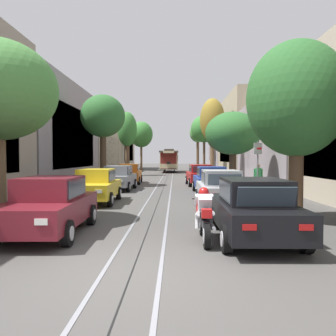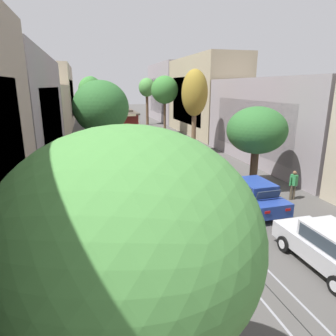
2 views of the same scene
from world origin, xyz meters
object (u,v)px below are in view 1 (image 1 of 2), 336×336
at_px(street_tree_kerb_right_second, 233,134).
at_px(motorcycle_with_rider, 204,216).
at_px(street_tree_kerb_right_far, 198,134).
at_px(parked_car_yellow_second_left, 96,186).
at_px(pedestrian_on_left_pavement, 258,176).
at_px(street_sign_post, 258,167).
at_px(parked_car_blue_mid_right, 211,180).
at_px(street_tree_kerb_right_near, 297,100).
at_px(parked_car_orange_fourth_left, 129,174).
at_px(parked_car_black_near_right, 253,209).
at_px(parked_car_grey_mid_left, 118,178).
at_px(street_tree_kerb_left_mid, 127,131).
at_px(parked_car_silver_second_right, 220,188).
at_px(street_tree_kerb_right_fourth, 204,129).
at_px(parked_car_maroon_near_left, 49,205).
at_px(street_tree_kerb_right_mid, 212,121).
at_px(street_tree_kerb_left_fourth, 141,135).
at_px(parked_car_red_fourth_right, 200,175).
at_px(street_tree_kerb_left_second, 103,117).
at_px(cable_car_trolley, 169,161).

xyz_separation_m(street_tree_kerb_right_second, motorcycle_with_rider, (-3.17, -14.72, -3.06)).
bearing_deg(street_tree_kerb_right_far, parked_car_yellow_second_left, -100.25).
distance_m(parked_car_yellow_second_left, pedestrian_on_left_pavement, 10.03).
bearing_deg(street_sign_post, parked_car_blue_mid_right, 103.86).
xyz_separation_m(street_tree_kerb_right_near, street_tree_kerb_right_far, (-0.19, 46.10, 2.00)).
xyz_separation_m(parked_car_orange_fourth_left, parked_car_black_near_right, (5.74, -19.09, 0.00)).
bearing_deg(parked_car_yellow_second_left, parked_car_grey_mid_left, 89.89).
xyz_separation_m(motorcycle_with_rider, street_sign_post, (2.78, 6.02, 1.09)).
bearing_deg(parked_car_orange_fourth_left, pedestrian_on_left_pavement, -38.82).
bearing_deg(street_tree_kerb_right_second, street_tree_kerb_left_mid, 119.80).
relative_size(parked_car_yellow_second_left, parked_car_blue_mid_right, 1.00).
bearing_deg(parked_car_silver_second_right, street_tree_kerb_right_fourth, 86.45).
height_order(street_tree_kerb_right_second, street_sign_post, street_tree_kerb_right_second).
distance_m(parked_car_maroon_near_left, street_sign_post, 8.79).
distance_m(street_tree_kerb_right_near, street_tree_kerb_right_fourth, 34.61).
bearing_deg(street_tree_kerb_right_mid, street_tree_kerb_left_fourth, 113.66).
relative_size(parked_car_red_fourth_right, street_tree_kerb_right_second, 0.85).
bearing_deg(parked_car_orange_fourth_left, parked_car_maroon_near_left, -89.25).
bearing_deg(street_tree_kerb_right_mid, street_tree_kerb_left_second, -136.08).
bearing_deg(street_tree_kerb_left_second, parked_car_yellow_second_left, -80.21).
height_order(street_tree_kerb_right_near, cable_car_trolley, street_tree_kerb_right_near).
relative_size(street_tree_kerb_right_near, street_tree_kerb_right_second, 1.14).
distance_m(parked_car_maroon_near_left, parked_car_silver_second_right, 7.63).
distance_m(parked_car_yellow_second_left, street_tree_kerb_right_far, 42.49).
bearing_deg(parked_car_orange_fourth_left, cable_car_trolley, 82.42).
xyz_separation_m(street_tree_kerb_right_second, street_tree_kerb_right_mid, (-0.23, 10.67, 1.95)).
distance_m(parked_car_grey_mid_left, parked_car_blue_mid_right, 6.15).
height_order(parked_car_yellow_second_left, street_tree_kerb_right_near, street_tree_kerb_right_near).
xyz_separation_m(parked_car_black_near_right, parked_car_blue_mid_right, (0.10, 11.43, 0.00)).
xyz_separation_m(parked_car_silver_second_right, parked_car_blue_mid_right, (0.17, 5.53, 0.00)).
bearing_deg(street_sign_post, street_tree_kerb_left_fourth, 102.48).
bearing_deg(street_tree_kerb_left_mid, street_tree_kerb_right_far, 62.16).
distance_m(street_tree_kerb_left_second, street_tree_kerb_left_mid, 14.47).
distance_m(parked_car_silver_second_right, street_tree_kerb_right_mid, 19.94).
height_order(street_tree_kerb_right_far, pedestrian_on_left_pavement, street_tree_kerb_right_far).
bearing_deg(street_tree_kerb_left_second, street_tree_kerb_right_mid, 43.92).
xyz_separation_m(parked_car_red_fourth_right, street_tree_kerb_right_far, (1.90, 31.47, 5.21)).
xyz_separation_m(street_tree_kerb_left_mid, street_tree_kerb_right_fourth, (9.41, 6.12, 0.66)).
bearing_deg(parked_car_yellow_second_left, parked_car_red_fourth_right, 60.81).
relative_size(parked_car_black_near_right, street_tree_kerb_left_second, 0.65).
height_order(parked_car_silver_second_right, parked_car_blue_mid_right, same).
xyz_separation_m(parked_car_black_near_right, street_sign_post, (1.50, 5.78, 0.94)).
bearing_deg(street_tree_kerb_left_second, parked_car_silver_second_right, -55.57).
xyz_separation_m(parked_car_red_fourth_right, cable_car_trolley, (-2.70, 23.94, 0.86)).
relative_size(street_tree_kerb_left_mid, street_tree_kerb_left_fourth, 0.95).
relative_size(street_tree_kerb_left_fourth, street_tree_kerb_right_far, 1.01).
distance_m(parked_car_grey_mid_left, street_tree_kerb_right_mid, 14.67).
relative_size(street_tree_kerb_left_mid, street_tree_kerb_right_mid, 0.93).
xyz_separation_m(parked_car_black_near_right, motorcycle_with_rider, (-1.28, -0.23, -0.15)).
bearing_deg(street_tree_kerb_right_mid, pedestrian_on_left_pavement, -84.09).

